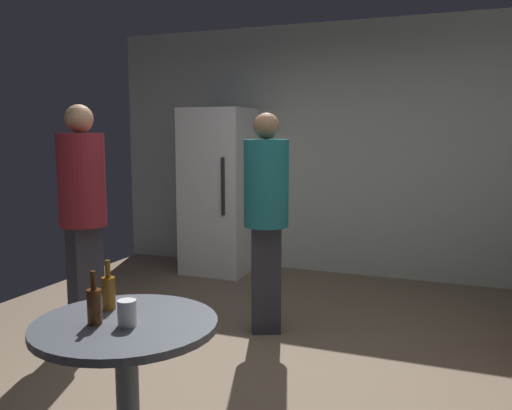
% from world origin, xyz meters
% --- Properties ---
extents(ground_plane, '(5.20, 5.20, 0.10)m').
position_xyz_m(ground_plane, '(0.00, 0.00, -0.05)').
color(ground_plane, '#7A6651').
extents(wall_back, '(5.32, 0.06, 2.70)m').
position_xyz_m(wall_back, '(0.00, 2.63, 1.35)').
color(wall_back, beige).
rests_on(wall_back, ground_plane).
extents(refrigerator, '(0.70, 0.68, 1.80)m').
position_xyz_m(refrigerator, '(-1.25, 2.20, 0.90)').
color(refrigerator, white).
rests_on(refrigerator, ground_plane).
extents(foreground_table, '(0.80, 0.80, 0.73)m').
position_xyz_m(foreground_table, '(-0.03, -1.31, 0.63)').
color(foreground_table, '#4C515B').
rests_on(foreground_table, ground_plane).
extents(beer_bottle_amber, '(0.06, 0.06, 0.23)m').
position_xyz_m(beer_bottle_amber, '(-0.20, -1.19, 0.82)').
color(beer_bottle_amber, '#8C5919').
rests_on(beer_bottle_amber, foreground_table).
extents(beer_bottle_brown, '(0.06, 0.06, 0.23)m').
position_xyz_m(beer_bottle_brown, '(-0.13, -1.38, 0.82)').
color(beer_bottle_brown, '#593314').
rests_on(beer_bottle_brown, foreground_table).
extents(plastic_cup_white, '(0.08, 0.08, 0.11)m').
position_xyz_m(plastic_cup_white, '(0.01, -1.35, 0.79)').
color(plastic_cup_white, white).
rests_on(plastic_cup_white, foreground_table).
extents(person_in_maroon_shirt, '(0.45, 0.45, 1.74)m').
position_xyz_m(person_in_maroon_shirt, '(-1.32, 0.01, 1.02)').
color(person_in_maroon_shirt, '#2D2D38').
rests_on(person_in_maroon_shirt, ground_plane).
extents(person_in_teal_shirt, '(0.45, 0.45, 1.69)m').
position_xyz_m(person_in_teal_shirt, '(-0.11, 0.64, 0.99)').
color(person_in_teal_shirt, '#2D2D38').
rests_on(person_in_teal_shirt, ground_plane).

